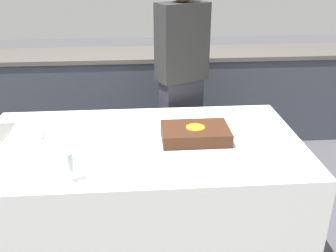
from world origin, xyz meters
name	(u,v)px	position (x,y,z in m)	size (l,w,h in m)	color
ground_plane	(144,233)	(0.00, 0.00, 0.00)	(14.00, 14.00, 0.00)	#424247
back_counter	(139,96)	(0.00, 1.64, 0.46)	(4.40, 0.58, 0.92)	#333842
dining_table	(142,190)	(0.00, 0.00, 0.37)	(2.06, 1.14, 0.74)	white
cake	(195,134)	(0.35, -0.01, 0.78)	(0.47, 0.33, 0.09)	#B7B2AD
plate_stack	(27,135)	(-0.74, 0.11, 0.76)	(0.21, 0.21, 0.04)	white
wine_glass	(69,163)	(-0.37, -0.46, 0.85)	(0.07, 0.07, 0.18)	white
side_plate_near_cake	(201,122)	(0.43, 0.27, 0.74)	(0.17, 0.17, 0.00)	white
person_cutting_cake	(182,80)	(0.35, 0.79, 0.89)	(0.44, 0.34, 1.71)	#282833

